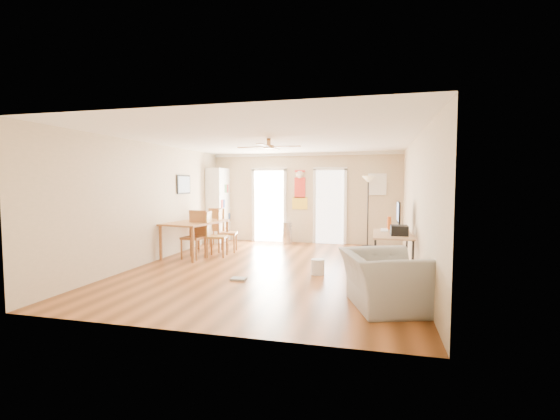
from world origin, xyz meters
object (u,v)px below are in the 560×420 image
(wastebasket_a, at_px, (318,267))
(armchair, at_px, (384,280))
(dining_chair_near, at_px, (193,235))
(dining_chair_right_a, at_px, (228,231))
(printer, at_px, (399,230))
(torchiere_lamp, at_px, (368,212))
(wastebasket_b, at_px, (387,268))
(bookshelf, at_px, (219,205))
(dining_table, at_px, (196,239))
(computer_desk, at_px, (392,253))
(dining_chair_right_b, at_px, (217,234))
(trash_can, at_px, (287,233))
(dining_chair_far, at_px, (218,227))

(wastebasket_a, distance_m, armchair, 2.09)
(dining_chair_near, bearing_deg, dining_chair_right_a, 72.14)
(printer, bearing_deg, torchiere_lamp, 99.33)
(printer, height_order, wastebasket_b, printer)
(bookshelf, height_order, dining_table, bookshelf)
(dining_table, xyz_separation_m, torchiere_lamp, (3.97, 2.29, 0.56))
(dining_chair_near, relative_size, computer_desk, 0.76)
(bookshelf, bearing_deg, printer, -51.52)
(printer, bearing_deg, wastebasket_b, -146.84)
(armchair, bearing_deg, dining_chair_right_b, 33.95)
(trash_can, xyz_separation_m, wastebasket_b, (2.68, -3.38, -0.15))
(wastebasket_b, bearing_deg, torchiere_lamp, 97.21)
(dining_chair_right_b, height_order, dining_chair_near, dining_chair_near)
(computer_desk, bearing_deg, printer, -63.11)
(armchair, bearing_deg, printer, -26.82)
(dining_chair_near, xyz_separation_m, dining_chair_far, (-0.15, 1.80, -0.02))
(dining_chair_right_b, bearing_deg, armchair, -137.30)
(torchiere_lamp, relative_size, printer, 5.42)
(dining_table, relative_size, computer_desk, 1.14)
(wastebasket_b, bearing_deg, computer_desk, 74.82)
(wastebasket_a, xyz_separation_m, armchair, (1.18, -1.71, 0.24))
(dining_chair_right_a, xyz_separation_m, wastebasket_a, (2.57, -1.88, -0.39))
(dining_chair_near, bearing_deg, torchiere_lamp, 39.78)
(bookshelf, distance_m, dining_chair_right_a, 1.94)
(trash_can, relative_size, wastebasket_b, 1.89)
(computer_desk, distance_m, wastebasket_a, 1.47)
(dining_table, distance_m, dining_chair_right_b, 0.56)
(dining_chair_right_b, height_order, wastebasket_b, dining_chair_right_b)
(bookshelf, distance_m, trash_can, 2.22)
(wastebasket_b, bearing_deg, wastebasket_a, -174.65)
(torchiere_lamp, xyz_separation_m, wastebasket_a, (-0.85, -3.51, -0.82))
(dining_chair_right_a, xyz_separation_m, printer, (4.05, -1.62, 0.33))
(dining_chair_right_b, bearing_deg, dining_chair_right_a, -9.42)
(dining_chair_near, relative_size, wastebasket_a, 3.70)
(dining_chair_near, bearing_deg, wastebasket_a, -10.64)
(computer_desk, bearing_deg, dining_chair_near, 175.00)
(dining_chair_far, distance_m, armchair, 6.16)
(torchiere_lamp, xyz_separation_m, armchair, (0.33, -5.22, -0.58))
(dining_table, bearing_deg, wastebasket_a, -21.25)
(bookshelf, height_order, computer_desk, bookshelf)
(dining_chair_far, bearing_deg, wastebasket_b, 140.28)
(dining_chair_far, height_order, printer, dining_chair_far)
(dining_chair_far, relative_size, wastebasket_b, 3.17)
(torchiere_lamp, distance_m, wastebasket_b, 3.51)
(trash_can, relative_size, printer, 1.75)
(dining_chair_far, relative_size, armchair, 0.88)
(dining_chair_right_b, bearing_deg, torchiere_lamp, -65.47)
(bookshelf, height_order, armchair, bookshelf)
(printer, distance_m, armchair, 2.05)
(dining_chair_near, height_order, armchair, dining_chair_near)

